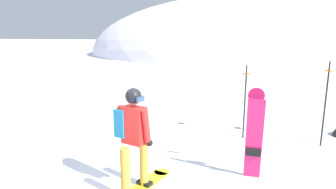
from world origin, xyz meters
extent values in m
plane|color=white|center=(0.00, 0.00, 0.00)|extent=(300.00, 300.00, 0.00)
ellipsoid|color=white|center=(1.36, 37.41, 0.00)|extent=(40.90, 36.81, 15.25)
cylinder|color=yellow|center=(0.66, 0.77, 0.01)|extent=(0.28, 0.28, 0.02)
cube|color=black|center=(0.51, 0.25, 0.05)|extent=(0.28, 0.21, 0.06)
cylinder|color=#BC8E33|center=(0.51, 0.25, 0.43)|extent=(0.15, 0.15, 0.82)
cylinder|color=#BC8E33|center=(0.37, -0.21, 0.43)|extent=(0.15, 0.15, 0.82)
cube|color=red|center=(0.44, 0.02, 1.13)|extent=(0.41, 0.31, 0.58)
cylinder|color=red|center=(0.22, 0.08, 1.13)|extent=(0.15, 0.20, 0.57)
cylinder|color=red|center=(0.66, -0.05, 1.13)|extent=(0.15, 0.20, 0.57)
sphere|color=black|center=(0.21, 0.13, 0.88)|extent=(0.11, 0.11, 0.11)
sphere|color=black|center=(0.69, -0.01, 0.88)|extent=(0.11, 0.11, 0.11)
cube|color=teal|center=(0.25, 0.07, 1.15)|extent=(0.25, 0.32, 0.44)
cube|color=teal|center=(0.15, 0.10, 1.07)|extent=(0.11, 0.21, 0.20)
sphere|color=#9E7051|center=(0.44, 0.02, 1.56)|extent=(0.21, 0.21, 0.21)
sphere|color=black|center=(0.44, 0.02, 1.59)|extent=(0.25, 0.25, 0.25)
cube|color=navy|center=(0.57, -0.02, 1.56)|extent=(0.08, 0.17, 0.08)
cube|color=#D11E5B|center=(2.25, 0.90, 0.74)|extent=(0.28, 0.34, 1.49)
cylinder|color=#D11E5B|center=(2.25, 1.05, 1.49)|extent=(0.28, 0.08, 0.28)
cube|color=black|center=(2.25, 0.93, 0.96)|extent=(0.25, 0.10, 0.15)
cube|color=black|center=(2.25, 0.93, 0.52)|extent=(0.25, 0.10, 0.15)
cylinder|color=black|center=(2.08, 3.06, 0.89)|extent=(0.04, 0.04, 1.77)
cylinder|color=orange|center=(2.08, 3.06, 1.59)|extent=(0.20, 0.20, 0.02)
cone|color=black|center=(2.08, 3.06, 1.81)|extent=(0.04, 0.04, 0.08)
cylinder|color=black|center=(3.82, 2.99, 0.95)|extent=(0.04, 0.04, 1.91)
cylinder|color=orange|center=(3.82, 2.99, 1.73)|extent=(0.20, 0.20, 0.02)
cone|color=black|center=(3.82, 2.99, 1.95)|extent=(0.04, 0.04, 0.08)
camera|label=1|loc=(2.03, -3.92, 2.49)|focal=30.66mm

